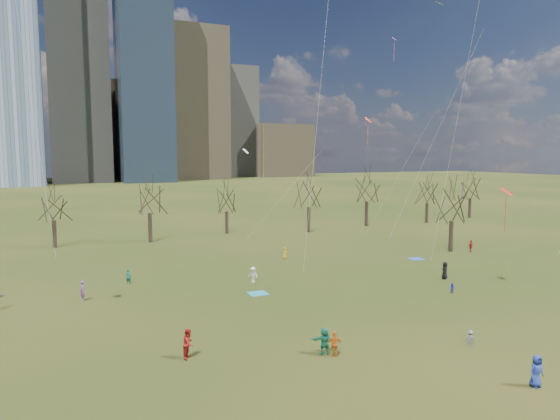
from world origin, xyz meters
name	(u,v)px	position (x,y,z in m)	size (l,w,h in m)	color
ground	(349,325)	(0.00, 0.00, 0.00)	(500.00, 500.00, 0.00)	black
downtown_skyline	(92,93)	(-2.43, 210.64, 39.01)	(212.50, 78.00, 118.00)	slate
bare_tree_row	(204,198)	(-0.09, 37.22, 6.12)	(113.04, 29.80, 9.50)	black
blanket_teal	(258,293)	(-2.91, 10.19, 0.01)	(1.60, 1.50, 0.03)	teal
blanket_navy	(416,259)	(19.12, 16.07, 0.01)	(1.60, 1.50, 0.03)	blue
person_0	(536,371)	(3.84, -11.97, 0.85)	(0.83, 0.54, 1.70)	navy
person_2	(189,344)	(-11.75, -0.96, 0.90)	(0.88, 0.68, 1.81)	maroon
person_3	(470,339)	(4.80, -6.47, 0.54)	(0.70, 0.40, 1.08)	slate
person_4	(335,344)	(-3.75, -4.32, 0.78)	(0.91, 0.38, 1.55)	orange
person_5	(325,341)	(-4.12, -3.75, 0.84)	(1.57, 0.50, 1.69)	#1B7C5E
person_6	(445,271)	(15.51, 7.52, 0.84)	(0.82, 0.54, 1.68)	black
person_7	(82,291)	(-16.94, 14.11, 0.85)	(0.62, 0.41, 1.69)	#744386
person_8	(452,288)	(12.53, 3.31, 0.46)	(0.45, 0.35, 0.92)	#24279F
person_9	(253,275)	(-1.93, 13.93, 0.75)	(0.96, 0.55, 1.49)	silver
person_10	(471,246)	(28.09, 16.75, 0.74)	(0.86, 0.36, 1.47)	red
person_12	(285,253)	(5.29, 22.45, 0.67)	(0.66, 0.43, 1.35)	gold
person_13	(128,276)	(-12.74, 18.20, 0.71)	(0.52, 0.34, 1.42)	#17695C
kites_airborne	(319,133)	(4.69, 13.37, 14.06)	(62.74, 31.77, 32.12)	yellow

